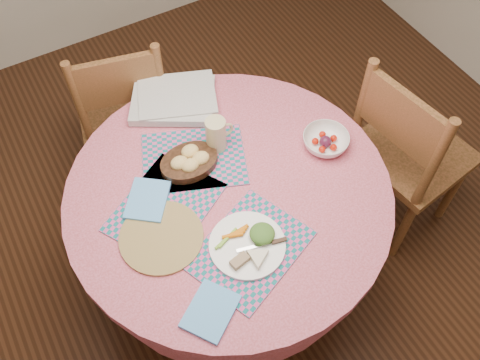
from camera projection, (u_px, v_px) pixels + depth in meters
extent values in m
plane|color=#331C0F|center=(231.00, 275.00, 2.62)|extent=(4.00, 4.00, 0.00)
cylinder|color=#CF607D|center=(229.00, 193.00, 2.02)|extent=(1.24, 1.24, 0.04)
cone|color=#CF607D|center=(229.00, 216.00, 2.16)|extent=(1.24, 1.24, 0.30)
cylinder|color=black|center=(231.00, 255.00, 2.44)|extent=(0.14, 0.14, 0.44)
cylinder|color=black|center=(231.00, 273.00, 2.60)|extent=(0.56, 0.56, 0.06)
cube|color=brown|center=(412.00, 153.00, 2.45)|extent=(0.51, 0.53, 0.04)
cylinder|color=brown|center=(453.00, 189.00, 2.62)|extent=(0.05, 0.05, 0.48)
cylinder|color=brown|center=(395.00, 141.00, 2.80)|extent=(0.05, 0.05, 0.48)
cylinder|color=brown|center=(404.00, 229.00, 2.49)|extent=(0.05, 0.05, 0.48)
cylinder|color=brown|center=(345.00, 176.00, 2.67)|extent=(0.05, 0.05, 0.48)
cylinder|color=brown|center=(433.00, 167.00, 2.07)|extent=(0.05, 0.05, 0.53)
cylinder|color=brown|center=(361.00, 109.00, 2.24)|extent=(0.05, 0.05, 0.53)
cube|color=brown|center=(402.00, 119.00, 2.07)|extent=(0.09, 0.38, 0.26)
cube|color=brown|center=(124.00, 107.00, 2.65)|extent=(0.52, 0.51, 0.04)
cylinder|color=brown|center=(159.00, 106.00, 2.96)|extent=(0.05, 0.05, 0.45)
cylinder|color=brown|center=(93.00, 120.00, 2.90)|extent=(0.05, 0.05, 0.45)
cylinder|color=brown|center=(172.00, 152.00, 2.77)|extent=(0.05, 0.05, 0.45)
cylinder|color=brown|center=(103.00, 168.00, 2.71)|extent=(0.05, 0.05, 0.45)
cylinder|color=brown|center=(162.00, 89.00, 2.37)|extent=(0.05, 0.05, 0.50)
cylinder|color=brown|center=(80.00, 107.00, 2.31)|extent=(0.05, 0.05, 0.50)
cube|color=brown|center=(117.00, 82.00, 2.26)|extent=(0.36, 0.11, 0.24)
cube|color=#136A70|center=(250.00, 249.00, 1.86)|extent=(0.48, 0.43, 0.01)
cube|color=#136A70|center=(165.00, 207.00, 1.96)|extent=(0.50, 0.46, 0.01)
cube|color=#136A70|center=(194.00, 159.00, 2.09)|extent=(0.48, 0.43, 0.01)
cylinder|color=olive|center=(161.00, 237.00, 1.88)|extent=(0.30, 0.30, 0.01)
cube|color=#5BA4EC|center=(211.00, 311.00, 1.73)|extent=(0.23, 0.22, 0.01)
cube|color=#5BA4EC|center=(148.00, 200.00, 1.96)|extent=(0.22, 0.23, 0.01)
cylinder|color=white|center=(247.00, 245.00, 1.86)|extent=(0.27, 0.27, 0.01)
ellipsoid|color=#254F1B|center=(264.00, 236.00, 1.85)|extent=(0.11, 0.11, 0.04)
cylinder|color=beige|center=(254.00, 259.00, 1.81)|extent=(0.12, 0.12, 0.02)
cube|color=#8D7651|center=(236.00, 259.00, 1.81)|extent=(0.07, 0.05, 0.02)
cube|color=silver|center=(257.00, 248.00, 1.84)|extent=(0.15, 0.05, 0.00)
cylinder|color=black|center=(189.00, 162.00, 2.05)|extent=(0.23, 0.23, 0.03)
ellipsoid|color=#FECC82|center=(179.00, 161.00, 2.01)|extent=(0.07, 0.06, 0.05)
ellipsoid|color=#FECC82|center=(190.00, 149.00, 2.04)|extent=(0.07, 0.06, 0.05)
ellipsoid|color=#FECC82|center=(200.00, 156.00, 2.02)|extent=(0.07, 0.06, 0.05)
ellipsoid|color=#FECC82|center=(190.00, 163.00, 2.00)|extent=(0.07, 0.06, 0.05)
cylinder|color=#C8BA89|center=(216.00, 134.00, 2.06)|extent=(0.08, 0.08, 0.14)
torus|color=#C8BA89|center=(226.00, 130.00, 2.07)|extent=(0.07, 0.01, 0.07)
imported|color=white|center=(326.00, 141.00, 2.10)|extent=(0.24, 0.24, 0.06)
sphere|color=red|center=(334.00, 138.00, 2.12)|extent=(0.03, 0.03, 0.03)
sphere|color=red|center=(322.00, 134.00, 2.13)|extent=(0.03, 0.03, 0.03)
sphere|color=red|center=(315.00, 141.00, 2.11)|extent=(0.03, 0.03, 0.03)
sphere|color=red|center=(322.00, 149.00, 2.09)|extent=(0.03, 0.03, 0.03)
sphere|color=red|center=(334.00, 147.00, 2.09)|extent=(0.03, 0.03, 0.03)
sphere|color=#4A152E|center=(325.00, 142.00, 2.11)|extent=(0.05, 0.05, 0.05)
cube|color=silver|center=(173.00, 100.00, 2.24)|extent=(0.43, 0.41, 0.03)
cube|color=silver|center=(177.00, 95.00, 2.23)|extent=(0.39, 0.35, 0.01)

